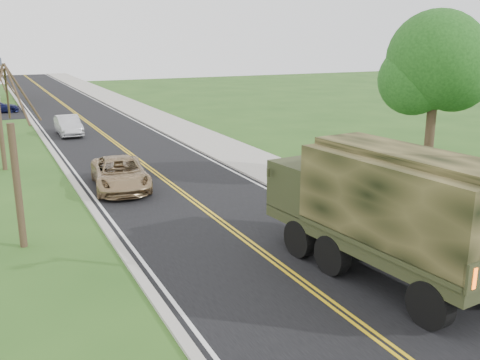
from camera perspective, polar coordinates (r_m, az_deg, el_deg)
ground at (r=13.31m, az=15.22°, el=-16.56°), size 160.00×160.00×0.00m
road at (r=49.45m, az=-16.65°, el=6.46°), size 8.00×120.00×0.01m
curb_right at (r=50.26m, az=-11.97°, el=6.95°), size 0.30×120.00×0.12m
sidewalk_right at (r=50.71m, az=-10.04°, el=7.10°), size 3.20×120.00×0.10m
curb_left at (r=48.96m, az=-21.46°, el=6.02°), size 0.30×120.00×0.10m
leafy_tree at (r=26.29m, az=20.17°, el=11.18°), size 4.83×4.50×8.10m
bare_tree_a at (r=18.85m, az=-22.82°, el=0.87°), size 1.93×2.26×6.08m
bare_tree_b at (r=30.68m, az=-24.25°, el=5.51°), size 1.83×2.14×5.73m
military_truck at (r=15.82m, az=15.42°, el=-2.49°), size 3.50×8.08×3.91m
suv_champagne at (r=25.39m, az=-12.67°, el=0.67°), size 2.98×5.41×1.44m
sedan_silver at (r=40.39m, az=-17.84°, el=5.56°), size 1.52×4.26×1.40m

